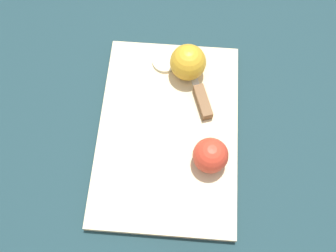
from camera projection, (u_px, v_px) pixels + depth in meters
ground_plane at (168, 133)px, 0.83m from camera, size 4.00×4.00×0.00m
cutting_board at (168, 132)px, 0.83m from camera, size 0.46×0.34×0.02m
apple_half_left at (210, 155)px, 0.76m from camera, size 0.07×0.07×0.07m
apple_half_right at (188, 63)px, 0.84m from camera, size 0.08×0.08×0.08m
knife at (202, 99)px, 0.84m from camera, size 0.17×0.05×0.02m
apple_slice at (164, 61)px, 0.88m from camera, size 0.06×0.06×0.01m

